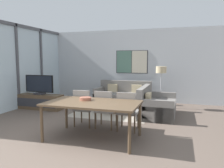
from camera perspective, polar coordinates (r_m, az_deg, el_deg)
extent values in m
plane|color=brown|center=(4.21, -13.08, -16.50)|extent=(24.00, 24.00, 0.00)
cube|color=silver|center=(8.70, 4.37, 4.81)|extent=(7.33, 0.06, 2.80)
cube|color=#2D2D33|center=(8.63, 5.17, 5.78)|extent=(1.26, 0.01, 0.90)
cube|color=#4C7060|center=(8.70, 3.19, 5.80)|extent=(0.59, 0.02, 0.86)
cube|color=beige|center=(8.57, 7.17, 5.76)|extent=(0.59, 0.02, 0.86)
cube|color=silver|center=(7.86, -23.62, 4.15)|extent=(0.02, 5.14, 2.80)
cube|color=#515156|center=(7.92, -23.90, 13.96)|extent=(0.07, 5.14, 0.10)
cube|color=#515156|center=(7.84, -23.46, 4.15)|extent=(0.07, 0.08, 2.80)
cube|color=#515156|center=(8.84, -17.96, 4.55)|extent=(0.07, 0.08, 2.80)
cube|color=gray|center=(6.86, 0.17, -7.35)|extent=(2.30, 1.88, 0.01)
cube|color=brown|center=(7.66, -18.30, -4.39)|extent=(1.56, 0.45, 0.49)
cube|color=#2D2D33|center=(7.48, -19.36, -4.68)|extent=(1.43, 0.01, 0.27)
cube|color=#2D2D33|center=(7.62, -18.37, -2.39)|extent=(0.36, 0.20, 0.05)
cube|color=#2D2D33|center=(7.61, -18.39, -1.90)|extent=(0.06, 0.03, 0.08)
cube|color=black|center=(7.57, -18.46, 0.08)|extent=(1.03, 0.04, 0.57)
cube|color=black|center=(7.56, -18.56, 0.07)|extent=(0.96, 0.01, 0.51)
cube|color=slate|center=(7.97, 2.84, -3.93)|extent=(1.96, 0.97, 0.42)
cube|color=slate|center=(8.32, 3.57, -2.01)|extent=(1.96, 0.16, 0.85)
cube|color=slate|center=(8.23, -3.30, -2.97)|extent=(0.14, 0.97, 0.60)
cube|color=slate|center=(7.77, 9.35, -3.59)|extent=(0.14, 0.97, 0.60)
cube|color=#C6B289|center=(8.25, 0.16, -1.03)|extent=(0.36, 0.12, 0.30)
cube|color=#C6B289|center=(8.02, 6.46, -1.29)|extent=(0.36, 0.12, 0.30)
cube|color=slate|center=(6.52, 11.88, -6.34)|extent=(0.97, 1.60, 0.42)
cube|color=slate|center=(6.53, 8.38, -4.34)|extent=(0.16, 1.60, 0.85)
cube|color=slate|center=(5.80, 11.13, -7.01)|extent=(0.97, 0.14, 0.60)
cube|color=slate|center=(7.22, 12.51, -4.41)|extent=(0.97, 0.14, 0.60)
cube|color=#C6B289|center=(6.13, 9.50, -3.68)|extent=(0.12, 0.36, 0.30)
cylinder|color=brown|center=(6.86, 0.17, -7.26)|extent=(0.41, 0.41, 0.03)
cylinder|color=brown|center=(6.83, 0.17, -6.14)|extent=(0.17, 0.17, 0.30)
cylinder|color=brown|center=(6.79, 0.17, -4.72)|extent=(0.92, 0.92, 0.04)
cube|color=brown|center=(4.46, -5.08, -4.99)|extent=(1.89, 1.08, 0.04)
cylinder|color=brown|center=(4.57, -17.89, -9.97)|extent=(0.06, 0.06, 0.73)
cylinder|color=brown|center=(3.85, 4.60, -12.75)|extent=(0.06, 0.06, 0.73)
cylinder|color=brown|center=(5.35, -11.84, -7.42)|extent=(0.06, 0.06, 0.73)
cylinder|color=brown|center=(4.75, 7.29, -9.09)|extent=(0.06, 0.06, 0.73)
cube|color=gray|center=(5.48, -7.02, -6.38)|extent=(0.46, 0.46, 0.06)
cube|color=gray|center=(5.25, -8.00, -4.10)|extent=(0.42, 0.05, 0.45)
cylinder|color=brown|center=(5.45, -9.82, -8.96)|extent=(0.04, 0.04, 0.39)
cylinder|color=brown|center=(5.28, -5.91, -9.40)|extent=(0.04, 0.04, 0.39)
cylinder|color=brown|center=(5.79, -7.96, -8.01)|extent=(0.04, 0.04, 0.39)
cylinder|color=brown|center=(5.63, -4.26, -8.37)|extent=(0.04, 0.04, 0.39)
cube|color=gray|center=(5.28, -1.57, -6.83)|extent=(0.46, 0.46, 0.06)
cube|color=gray|center=(5.04, -2.35, -4.49)|extent=(0.42, 0.05, 0.45)
cylinder|color=brown|center=(5.22, -4.40, -9.56)|extent=(0.04, 0.04, 0.39)
cylinder|color=brown|center=(5.09, -0.16, -9.97)|extent=(0.04, 0.04, 0.39)
cylinder|color=brown|center=(5.58, -2.83, -8.51)|extent=(0.04, 0.04, 0.39)
cylinder|color=brown|center=(5.46, 1.15, -8.85)|extent=(0.04, 0.04, 0.39)
cube|color=gray|center=(5.10, 4.21, -7.31)|extent=(0.46, 0.46, 0.06)
cube|color=gray|center=(4.85, 3.66, -4.91)|extent=(0.42, 0.05, 0.45)
cylinder|color=brown|center=(5.02, 1.39, -10.19)|extent=(0.04, 0.04, 0.39)
cylinder|color=brown|center=(4.93, 5.93, -10.55)|extent=(0.04, 0.04, 0.39)
cylinder|color=brown|center=(5.39, 2.61, -9.04)|extent=(0.04, 0.04, 0.39)
cylinder|color=brown|center=(5.31, 6.84, -9.33)|extent=(0.04, 0.04, 0.39)
cylinder|color=#995642|center=(4.69, -6.95, -3.82)|extent=(0.25, 0.25, 0.06)
torus|color=#995642|center=(4.68, -6.95, -3.53)|extent=(0.25, 0.25, 0.02)
cylinder|color=#2D2D33|center=(7.68, 12.49, -5.96)|extent=(0.28, 0.28, 0.02)
cylinder|color=#B7B7BC|center=(7.58, 12.59, -1.56)|extent=(0.03, 0.03, 1.16)
cylinder|color=#C6B289|center=(7.52, 12.72, 3.67)|extent=(0.35, 0.35, 0.22)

